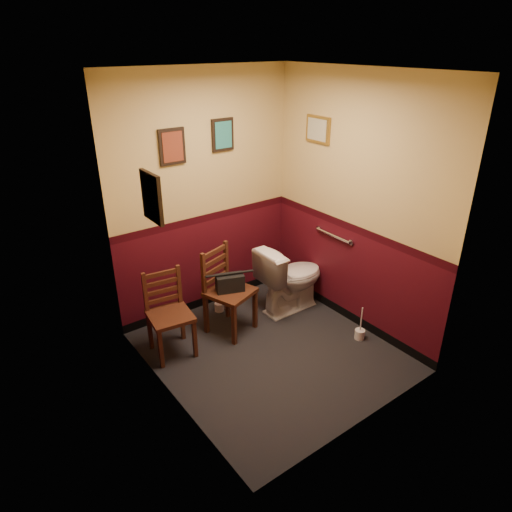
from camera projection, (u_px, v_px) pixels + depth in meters
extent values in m
cube|color=black|center=(270.00, 352.00, 4.70)|extent=(2.20, 2.40, 0.00)
cube|color=silver|center=(275.00, 70.00, 3.54)|extent=(2.20, 2.40, 0.00)
cube|color=#420A14|center=(204.00, 197.00, 4.99)|extent=(2.20, 0.00, 2.70)
cube|color=#420A14|center=(377.00, 282.00, 3.25)|extent=(2.20, 0.00, 2.70)
cube|color=#420A14|center=(161.00, 263.00, 3.53)|extent=(0.00, 2.40, 2.70)
cube|color=#420A14|center=(356.00, 207.00, 4.72)|extent=(0.00, 2.40, 2.70)
cylinder|color=silver|center=(333.00, 235.00, 5.05)|extent=(0.03, 0.50, 0.03)
cylinder|color=silver|center=(351.00, 242.00, 4.88)|extent=(0.02, 0.06, 0.06)
cylinder|color=silver|center=(319.00, 228.00, 5.24)|extent=(0.02, 0.06, 0.06)
cube|color=black|center=(172.00, 147.00, 4.53)|extent=(0.28, 0.03, 0.36)
cube|color=maroon|center=(173.00, 147.00, 4.52)|extent=(0.22, 0.01, 0.30)
cube|color=black|center=(223.00, 135.00, 4.84)|extent=(0.26, 0.03, 0.34)
cube|color=#277C76|center=(223.00, 135.00, 4.82)|extent=(0.20, 0.01, 0.28)
cube|color=black|center=(152.00, 197.00, 3.40)|extent=(0.03, 0.30, 0.38)
cube|color=#A4A381|center=(154.00, 197.00, 3.41)|extent=(0.01, 0.24, 0.31)
cube|color=olive|center=(318.00, 129.00, 4.84)|extent=(0.03, 0.34, 0.28)
cube|color=#A4A381|center=(317.00, 130.00, 4.83)|extent=(0.01, 0.28, 0.22)
imported|color=white|center=(291.00, 278.00, 5.31)|extent=(0.83, 0.47, 0.81)
cylinder|color=silver|center=(360.00, 334.00, 4.89)|extent=(0.11, 0.11, 0.11)
cylinder|color=silver|center=(361.00, 320.00, 4.81)|extent=(0.01, 0.01, 0.30)
cube|color=#4A2516|center=(170.00, 316.00, 4.51)|extent=(0.46, 0.46, 0.04)
cube|color=#4A2516|center=(161.00, 349.00, 4.39)|extent=(0.04, 0.04, 0.44)
cube|color=#4A2516|center=(150.00, 330.00, 4.67)|extent=(0.04, 0.04, 0.44)
cube|color=#4A2516|center=(195.00, 338.00, 4.54)|extent=(0.04, 0.04, 0.44)
cube|color=#4A2516|center=(182.00, 321.00, 4.82)|extent=(0.04, 0.04, 0.44)
cube|color=#4A2516|center=(145.00, 293.00, 4.48)|extent=(0.04, 0.04, 0.44)
cube|color=#4A2516|center=(179.00, 285.00, 4.64)|extent=(0.04, 0.04, 0.44)
cube|color=#4A2516|center=(164.00, 299.00, 4.61)|extent=(0.33, 0.07, 0.04)
cube|color=#4A2516|center=(163.00, 291.00, 4.57)|extent=(0.33, 0.07, 0.04)
cube|color=#4A2516|center=(162.00, 282.00, 4.53)|extent=(0.33, 0.07, 0.04)
cube|color=#4A2516|center=(161.00, 274.00, 4.49)|extent=(0.33, 0.07, 0.04)
cube|color=#4A2516|center=(230.00, 292.00, 4.86)|extent=(0.56, 0.56, 0.04)
cube|color=#4A2516|center=(234.00, 325.00, 4.73)|extent=(0.05, 0.05, 0.48)
cube|color=#4A2516|center=(206.00, 313.00, 4.92)|extent=(0.05, 0.05, 0.48)
cube|color=#4A2516|center=(255.00, 309.00, 5.01)|extent=(0.05, 0.05, 0.48)
cube|color=#4A2516|center=(228.00, 299.00, 5.21)|extent=(0.05, 0.05, 0.48)
cube|color=#4A2516|center=(203.00, 274.00, 4.72)|extent=(0.05, 0.05, 0.48)
cube|color=#4A2516|center=(226.00, 261.00, 5.00)|extent=(0.05, 0.05, 0.48)
cube|color=#4A2516|center=(216.00, 278.00, 4.92)|extent=(0.35, 0.14, 0.05)
cube|color=#4A2516|center=(215.00, 270.00, 4.87)|extent=(0.35, 0.14, 0.05)
cube|color=#4A2516|center=(215.00, 261.00, 4.83)|extent=(0.35, 0.14, 0.05)
cube|color=#4A2516|center=(214.00, 252.00, 4.78)|extent=(0.35, 0.14, 0.05)
cube|color=black|center=(230.00, 283.00, 4.82)|extent=(0.32, 0.24, 0.18)
cylinder|color=black|center=(230.00, 274.00, 4.77)|extent=(0.25, 0.11, 0.03)
cylinder|color=silver|center=(219.00, 307.00, 5.40)|extent=(0.11, 0.11, 0.10)
cylinder|color=silver|center=(228.00, 304.00, 5.46)|extent=(0.11, 0.11, 0.10)
cylinder|color=silver|center=(224.00, 298.00, 5.38)|extent=(0.11, 0.11, 0.10)
cylinder|color=silver|center=(224.00, 292.00, 5.32)|extent=(0.11, 0.11, 0.10)
cylinder|color=silver|center=(223.00, 283.00, 5.30)|extent=(0.11, 0.11, 0.10)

